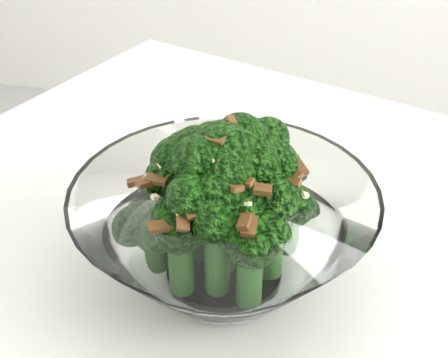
# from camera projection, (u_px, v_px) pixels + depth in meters

# --- Properties ---
(broccoli_dish) EXTENTS (0.23, 0.23, 0.14)m
(broccoli_dish) POSITION_uv_depth(u_px,v_px,m) (224.00, 224.00, 0.46)
(broccoli_dish) COLOR white
(broccoli_dish) RESTS_ON table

